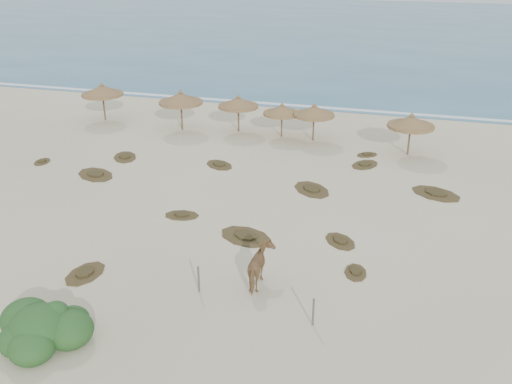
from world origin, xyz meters
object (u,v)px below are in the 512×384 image
(palapa_0, at_px, (102,91))
(horse, at_px, (261,267))
(bush, at_px, (41,329))
(palapa_1, at_px, (181,99))

(palapa_0, xyz_separation_m, horse, (18.56, -19.86, -1.50))
(bush, bearing_deg, palapa_1, 101.20)
(palapa_0, relative_size, horse, 2.02)
(palapa_1, xyz_separation_m, horse, (11.55, -19.17, -1.53))
(palapa_0, xyz_separation_m, bush, (11.93, -25.56, -1.85))
(palapa_0, relative_size, palapa_1, 1.13)
(palapa_1, bearing_deg, palapa_0, 174.41)
(palapa_1, relative_size, horse, 1.79)
(palapa_1, bearing_deg, horse, -58.93)
(palapa_0, distance_m, horse, 27.22)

